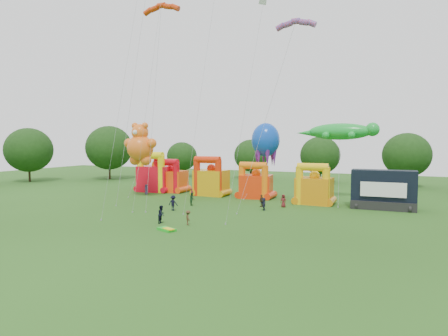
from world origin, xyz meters
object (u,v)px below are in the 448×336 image
at_px(bouncy_castle_0, 155,176).
at_px(stage_trailer, 383,190).
at_px(teddy_bear_kite, 140,149).
at_px(spectator_4, 262,201).
at_px(bouncy_castle_2, 211,180).
at_px(spectator_0, 146,189).
at_px(octopus_kite, 262,154).
at_px(gecko_kite, 339,151).

bearing_deg(bouncy_castle_0, stage_trailer, -4.77).
xyz_separation_m(bouncy_castle_0, teddy_bear_kite, (2.11, -7.27, 4.89)).
xyz_separation_m(teddy_bear_kite, spectator_4, (19.79, -0.57, -6.67)).
relative_size(bouncy_castle_2, spectator_4, 3.87).
relative_size(bouncy_castle_0, stage_trailer, 0.87).
relative_size(bouncy_castle_0, spectator_4, 4.21).
bearing_deg(bouncy_castle_0, spectator_0, -77.86).
bearing_deg(stage_trailer, teddy_bear_kite, -173.08).
bearing_deg(teddy_bear_kite, octopus_kite, 25.67).
xyz_separation_m(teddy_bear_kite, octopus_kite, (16.94, 8.14, -0.86)).
relative_size(bouncy_castle_0, gecko_kite, 0.57).
relative_size(stage_trailer, octopus_kite, 0.68).
bearing_deg(spectator_0, bouncy_castle_0, 103.51).
xyz_separation_m(gecko_kite, octopus_kite, (-11.46, -0.83, -0.59)).
xyz_separation_m(bouncy_castle_0, stage_trailer, (36.71, -3.07, -0.17)).
height_order(bouncy_castle_2, stage_trailer, bouncy_castle_2).
bearing_deg(bouncy_castle_2, gecko_kite, 6.70).
bearing_deg(gecko_kite, spectator_0, -169.53).
distance_m(stage_trailer, gecko_kite, 9.17).
bearing_deg(teddy_bear_kite, gecko_kite, 17.53).
distance_m(bouncy_castle_0, spectator_0, 4.26).
distance_m(octopus_kite, spectator_0, 19.70).
bearing_deg(spectator_4, bouncy_castle_2, -102.44).
bearing_deg(spectator_0, stage_trailer, 2.52).
bearing_deg(spectator_0, octopus_kite, 15.71).
bearing_deg(octopus_kite, stage_trailer, -12.58).
relative_size(stage_trailer, spectator_0, 4.79).
height_order(teddy_bear_kite, spectator_0, teddy_bear_kite).
height_order(teddy_bear_kite, gecko_kite, teddy_bear_kite).
bearing_deg(bouncy_castle_2, stage_trailer, -5.47).
xyz_separation_m(bouncy_castle_0, bouncy_castle_2, (10.92, -0.60, -0.19)).
height_order(teddy_bear_kite, spectator_4, teddy_bear_kite).
height_order(gecko_kite, spectator_0, gecko_kite).
height_order(bouncy_castle_0, octopus_kite, octopus_kite).
height_order(spectator_0, spectator_4, spectator_0).
xyz_separation_m(stage_trailer, spectator_0, (-35.90, -0.72, -1.62)).
bearing_deg(spectator_0, gecko_kite, 11.84).
relative_size(bouncy_castle_2, stage_trailer, 0.80).
relative_size(stage_trailer, spectator_4, 4.81).
relative_size(gecko_kite, spectator_0, 7.38).
relative_size(bouncy_castle_0, teddy_bear_kite, 0.59).
relative_size(teddy_bear_kite, gecko_kite, 0.96).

